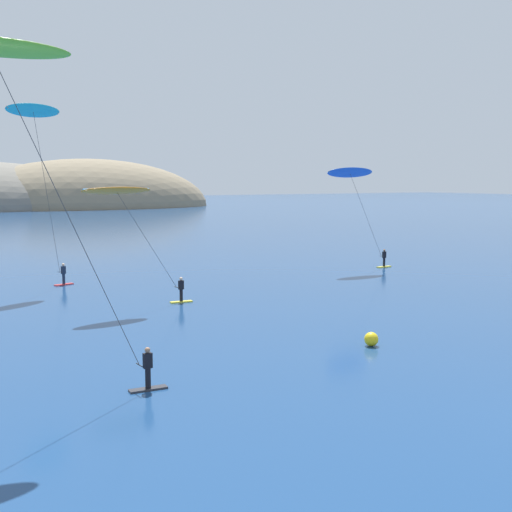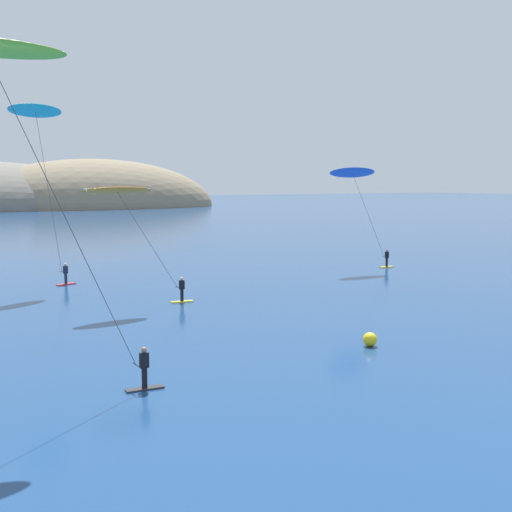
% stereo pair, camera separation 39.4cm
% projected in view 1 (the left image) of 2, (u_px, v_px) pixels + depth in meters
% --- Properties ---
extents(headland_island, '(113.61, 57.09, 28.90)m').
position_uv_depth(headland_island, '(7.00, 209.00, 183.28)').
color(headland_island, '#84755B').
rests_on(headland_island, ground).
extents(kitesurfer_blue, '(7.43, 1.35, 9.34)m').
position_uv_depth(kitesurfer_blue, '(353.00, 180.00, 57.47)').
color(kitesurfer_blue, yellow).
rests_on(kitesurfer_blue, ground).
extents(kitesurfer_lime, '(8.73, 1.46, 12.74)m').
position_uv_depth(kitesurfer_lime, '(6.00, 81.00, 21.04)').
color(kitesurfer_lime, '#2D2D33').
rests_on(kitesurfer_lime, ground).
extents(kitesurfer_orange, '(7.55, 1.70, 7.82)m').
position_uv_depth(kitesurfer_orange, '(124.00, 202.00, 39.76)').
color(kitesurfer_orange, yellow).
rests_on(kitesurfer_orange, ground).
extents(kitesurfer_cyan, '(5.15, 3.12, 13.71)m').
position_uv_depth(kitesurfer_cyan, '(36.00, 126.00, 46.98)').
color(kitesurfer_cyan, red).
rests_on(kitesurfer_cyan, ground).
extents(marker_buoy, '(0.70, 0.70, 0.70)m').
position_uv_depth(marker_buoy, '(371.00, 339.00, 31.59)').
color(marker_buoy, yellow).
rests_on(marker_buoy, ground).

